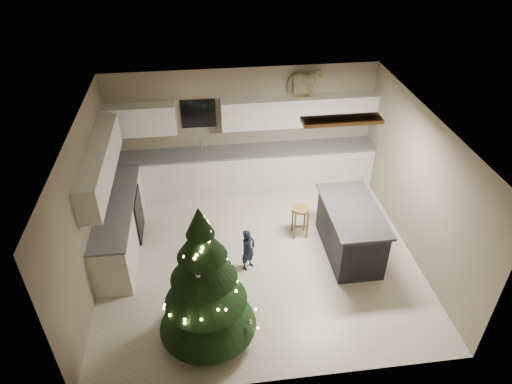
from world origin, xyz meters
TOP-DOWN VIEW (x-y plane):
  - ground_plane at (0.00, 0.00)m, footprint 5.50×5.50m
  - room_shell at (0.02, 0.00)m, footprint 5.52×5.02m
  - cabinetry at (-0.91, 1.65)m, footprint 5.50×3.20m
  - island at (1.63, -0.09)m, footprint 0.90×1.70m
  - bar_stool at (0.85, 0.48)m, footprint 0.33×0.33m
  - christmas_tree at (-0.96, -1.60)m, footprint 1.47×1.42m
  - toddler at (-0.22, -0.27)m, footprint 0.35×0.33m
  - rocking_horse at (1.22, 2.33)m, footprint 0.72×0.39m

SIDE VIEW (x-z plane):
  - ground_plane at x=0.00m, z-range 0.00..0.00m
  - toddler at x=-0.22m, z-range 0.00..0.80m
  - bar_stool at x=0.85m, z-range 0.16..0.80m
  - island at x=1.63m, z-range 0.00..0.95m
  - cabinetry at x=-0.91m, z-range -0.24..1.76m
  - christmas_tree at x=-0.96m, z-range -0.21..2.13m
  - room_shell at x=0.02m, z-range 0.44..3.05m
  - rocking_horse at x=1.22m, z-range 2.01..2.61m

